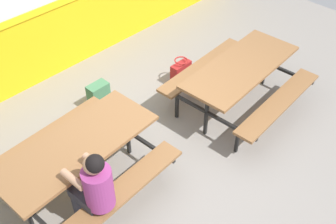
{
  "coord_description": "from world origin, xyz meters",
  "views": [
    {
      "loc": [
        -2.76,
        -2.63,
        3.98
      ],
      "look_at": [
        0.0,
        0.04,
        0.55
      ],
      "focal_mm": 43.88,
      "sensor_mm": 36.0,
      "label": 1
    }
  ],
  "objects_px": {
    "picnic_table_left": "(79,154)",
    "tote_bag_bright": "(181,73)",
    "backpack_dark": "(99,97)",
    "student_nearer": "(94,186)",
    "picnic_table_right": "(240,75)"
  },
  "relations": [
    {
      "from": "picnic_table_left",
      "to": "tote_bag_bright",
      "type": "height_order",
      "value": "picnic_table_left"
    },
    {
      "from": "picnic_table_left",
      "to": "backpack_dark",
      "type": "height_order",
      "value": "picnic_table_left"
    },
    {
      "from": "student_nearer",
      "to": "picnic_table_left",
      "type": "bearing_deg",
      "value": 69.61
    },
    {
      "from": "picnic_table_left",
      "to": "picnic_table_right",
      "type": "xyz_separation_m",
      "value": [
        2.46,
        -0.41,
        0.0
      ]
    },
    {
      "from": "picnic_table_left",
      "to": "picnic_table_right",
      "type": "height_order",
      "value": "same"
    },
    {
      "from": "student_nearer",
      "to": "tote_bag_bright",
      "type": "height_order",
      "value": "student_nearer"
    },
    {
      "from": "picnic_table_right",
      "to": "tote_bag_bright",
      "type": "bearing_deg",
      "value": 98.15
    },
    {
      "from": "backpack_dark",
      "to": "student_nearer",
      "type": "bearing_deg",
      "value": -128.54
    },
    {
      "from": "picnic_table_left",
      "to": "backpack_dark",
      "type": "bearing_deg",
      "value": 43.91
    },
    {
      "from": "student_nearer",
      "to": "tote_bag_bright",
      "type": "bearing_deg",
      "value": 24.28
    },
    {
      "from": "backpack_dark",
      "to": "picnic_table_right",
      "type": "bearing_deg",
      "value": -44.66
    },
    {
      "from": "picnic_table_right",
      "to": "backpack_dark",
      "type": "bearing_deg",
      "value": 135.34
    },
    {
      "from": "picnic_table_left",
      "to": "student_nearer",
      "type": "relative_size",
      "value": 1.57
    },
    {
      "from": "picnic_table_left",
      "to": "tote_bag_bright",
      "type": "xyz_separation_m",
      "value": [
        2.32,
        0.57,
        -0.38
      ]
    },
    {
      "from": "picnic_table_left",
      "to": "tote_bag_bright",
      "type": "distance_m",
      "value": 2.42
    }
  ]
}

